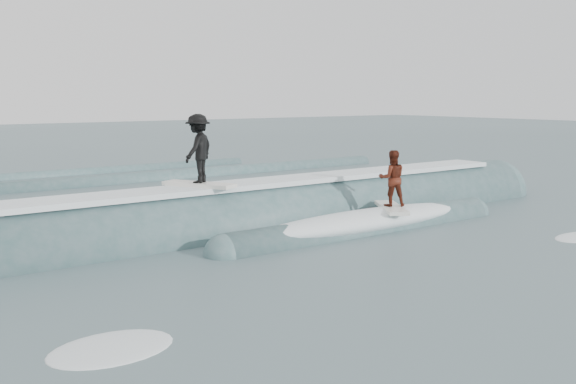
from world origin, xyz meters
TOP-DOWN VIEW (x-y plane):
  - ground at (0.00, 0.00)m, footprint 160.00×160.00m
  - breaking_wave at (0.19, 6.64)m, footprint 23.13×4.03m
  - surfer_black at (-2.16, 6.87)m, footprint 1.41×2.03m
  - surfer_red at (2.72, 4.67)m, footprint 1.53×1.99m
  - far_swells at (-3.49, 17.65)m, footprint 37.81×8.65m

SIDE VIEW (x-z plane):
  - ground at x=0.00m, z-range 0.00..0.00m
  - far_swells at x=-3.49m, z-range -0.40..0.40m
  - breaking_wave at x=0.19m, z-range -1.22..1.29m
  - surfer_red at x=2.72m, z-range 0.45..2.11m
  - surfer_black at x=-2.16m, z-range 1.30..3.19m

